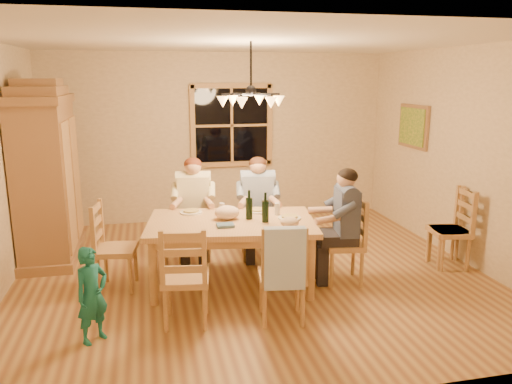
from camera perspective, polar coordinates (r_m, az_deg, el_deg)
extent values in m
plane|color=#925C35|center=(6.12, -0.53, -9.26)|extent=(5.50, 5.50, 0.00)
cube|color=white|center=(5.67, -0.59, 16.88)|extent=(5.50, 5.00, 0.02)
cube|color=#C2AC89|center=(8.18, -4.22, 6.20)|extent=(5.50, 0.02, 2.70)
cube|color=#C2AC89|center=(6.85, 22.61, 3.90)|extent=(0.02, 5.00, 2.70)
cube|color=black|center=(8.17, -2.82, 7.62)|extent=(1.20, 0.03, 1.20)
cube|color=tan|center=(8.15, -2.80, 7.61)|extent=(1.30, 0.06, 1.30)
cube|color=#90633E|center=(7.81, 17.56, 7.15)|extent=(0.04, 0.78, 0.64)
cube|color=#1E6B2D|center=(7.80, 17.37, 7.16)|extent=(0.02, 0.68, 0.54)
cylinder|color=black|center=(5.66, -0.58, 14.20)|extent=(0.02, 0.02, 0.53)
sphere|color=black|center=(5.66, -0.58, 11.51)|extent=(0.12, 0.12, 0.12)
cylinder|color=black|center=(5.70, 1.03, 11.12)|extent=(0.34, 0.02, 0.02)
cone|color=#FFB259|center=(5.74, 2.60, 10.32)|extent=(0.13, 0.13, 0.12)
cylinder|color=black|center=(5.81, -0.08, 11.16)|extent=(0.19, 0.31, 0.02)
cone|color=#FFB259|center=(5.97, 0.39, 10.44)|extent=(0.13, 0.13, 0.12)
cylinder|color=black|center=(5.78, -1.66, 11.15)|extent=(0.19, 0.31, 0.02)
cone|color=#FFB259|center=(5.91, -2.69, 10.40)|extent=(0.13, 0.13, 0.12)
cylinder|color=black|center=(5.63, -2.20, 11.09)|extent=(0.34, 0.02, 0.02)
cone|color=#FFB259|center=(5.61, -3.83, 10.24)|extent=(0.13, 0.13, 0.12)
cylinder|color=black|center=(5.51, -1.10, 11.05)|extent=(0.19, 0.31, 0.02)
cone|color=#FFB259|center=(5.36, -1.65, 10.14)|extent=(0.13, 0.13, 0.12)
cylinder|color=black|center=(5.54, 0.55, 11.07)|extent=(0.19, 0.31, 0.02)
cone|color=#FFB259|center=(5.43, 1.72, 10.18)|extent=(0.13, 0.13, 0.12)
cube|color=#90633E|center=(6.90, -22.77, 0.98)|extent=(0.60, 1.30, 2.00)
cube|color=#90633E|center=(6.78, -23.56, 9.69)|extent=(0.66, 1.40, 0.10)
cube|color=#90633E|center=(6.78, -23.64, 10.53)|extent=(0.58, 1.00, 0.12)
cube|color=#90633E|center=(6.77, -23.72, 11.37)|extent=(0.52, 0.55, 0.10)
cube|color=tan|center=(6.53, -20.59, 0.53)|extent=(0.03, 0.55, 1.60)
cube|color=tan|center=(7.17, -19.90, 1.65)|extent=(0.03, 0.55, 1.60)
cube|color=#90633E|center=(7.14, -22.11, -6.41)|extent=(0.66, 1.40, 0.12)
cube|color=tan|center=(5.57, -2.82, -3.59)|extent=(1.99, 1.38, 0.06)
cube|color=tan|center=(5.59, -2.81, -4.37)|extent=(1.82, 1.21, 0.10)
cylinder|color=tan|center=(5.30, -11.66, -9.07)|extent=(0.09, 0.09, 0.70)
cylinder|color=tan|center=(5.33, 6.30, -8.73)|extent=(0.09, 0.09, 0.70)
cylinder|color=tan|center=(6.16, -10.57, -5.84)|extent=(0.09, 0.09, 0.70)
cylinder|color=tan|center=(6.19, 4.77, -5.57)|extent=(0.09, 0.09, 0.70)
cube|color=tan|center=(6.49, -7.04, -3.82)|extent=(0.50, 0.48, 0.06)
cube|color=tan|center=(6.41, -7.11, -1.51)|extent=(0.38, 0.11, 0.54)
cube|color=tan|center=(6.49, 0.20, -3.70)|extent=(0.50, 0.48, 0.06)
cube|color=tan|center=(6.42, 0.20, -1.39)|extent=(0.38, 0.11, 0.54)
cube|color=tan|center=(4.85, -8.06, -9.78)|extent=(0.50, 0.48, 0.06)
cube|color=tan|center=(4.75, -8.16, -6.78)|extent=(0.38, 0.11, 0.54)
cube|color=tan|center=(4.87, 2.96, -9.56)|extent=(0.50, 0.48, 0.06)
cube|color=tan|center=(4.77, 3.00, -6.57)|extent=(0.38, 0.11, 0.54)
cube|color=tan|center=(5.77, -15.66, -6.38)|extent=(0.48, 0.50, 0.06)
cube|color=tan|center=(5.69, -15.83, -3.81)|extent=(0.11, 0.38, 0.54)
cube|color=tan|center=(5.82, 9.97, -5.92)|extent=(0.48, 0.50, 0.06)
cube|color=tan|center=(5.74, 10.08, -3.37)|extent=(0.11, 0.38, 0.54)
cube|color=beige|center=(6.39, -7.14, -0.47)|extent=(0.43, 0.28, 0.52)
cube|color=#262328|center=(6.46, -7.06, -3.14)|extent=(0.44, 0.47, 0.14)
sphere|color=tan|center=(6.31, -7.24, 2.89)|extent=(0.21, 0.21, 0.21)
ellipsoid|color=#592614|center=(6.30, -7.25, 3.16)|extent=(0.22, 0.22, 0.17)
cube|color=#2F4C82|center=(6.39, 0.20, -0.35)|extent=(0.43, 0.28, 0.52)
cube|color=#262328|center=(6.47, 0.20, -3.02)|extent=(0.44, 0.47, 0.14)
sphere|color=tan|center=(6.31, 0.20, 3.01)|extent=(0.21, 0.21, 0.21)
ellipsoid|color=#381E11|center=(6.31, 0.20, 3.27)|extent=(0.22, 0.22, 0.17)
cube|color=#414B69|center=(5.70, 10.13, -2.21)|extent=(0.28, 0.43, 0.52)
cube|color=#262328|center=(5.79, 10.01, -5.17)|extent=(0.47, 0.44, 0.14)
sphere|color=tan|center=(5.62, 10.28, 1.53)|extent=(0.21, 0.21, 0.21)
ellipsoid|color=black|center=(5.61, 10.29, 1.83)|extent=(0.22, 0.22, 0.17)
cube|color=#ABC4E8|center=(4.60, 3.28, -7.60)|extent=(0.39, 0.15, 0.58)
cylinder|color=black|center=(5.58, -0.79, -1.46)|extent=(0.08, 0.08, 0.33)
cylinder|color=black|center=(5.46, 1.07, -1.77)|extent=(0.08, 0.08, 0.33)
cylinder|color=white|center=(5.90, -7.43, -2.31)|extent=(0.26, 0.26, 0.02)
cylinder|color=white|center=(5.91, 0.18, -2.18)|extent=(0.26, 0.26, 0.02)
cylinder|color=white|center=(5.63, 3.85, -2.98)|extent=(0.26, 0.26, 0.02)
cylinder|color=silver|center=(5.78, -3.90, -1.95)|extent=(0.06, 0.06, 0.14)
cylinder|color=silver|center=(5.77, 2.45, -1.95)|extent=(0.06, 0.06, 0.14)
ellipsoid|color=tan|center=(5.31, 3.86, -3.46)|extent=(0.20, 0.20, 0.11)
cube|color=#486684|center=(5.34, -3.52, -3.82)|extent=(0.20, 0.16, 0.03)
ellipsoid|color=beige|center=(5.60, -3.34, -2.35)|extent=(0.28, 0.22, 0.15)
imported|color=#197271|center=(4.72, -18.23, -11.10)|extent=(0.38, 0.37, 0.88)
cube|color=tan|center=(6.64, 21.27, -4.25)|extent=(0.52, 0.53, 0.06)
cube|color=tan|center=(6.56, 21.47, -2.00)|extent=(0.14, 0.38, 0.54)
cube|color=tan|center=(6.65, 21.21, -4.22)|extent=(0.45, 0.47, 0.06)
cube|color=tan|center=(6.57, 21.41, -1.97)|extent=(0.08, 0.38, 0.54)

